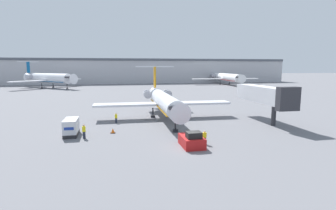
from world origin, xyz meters
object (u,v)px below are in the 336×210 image
object	(u,v)px
luggage_cart	(71,127)
airplane_parked_far_right	(226,77)
traffic_cone_left	(113,131)
airplane_parked_far_left	(49,78)
worker_near_tug	(205,137)
worker_on_apron	(84,131)
jet_bridge	(264,95)
airplane_main	(163,100)
worker_by_wing	(116,118)
pushback_tug	(192,140)

from	to	relation	value
luggage_cart	airplane_parked_far_right	distance (m)	107.84
traffic_cone_left	airplane_parked_far_left	world-z (taller)	airplane_parked_far_left
worker_near_tug	worker_on_apron	distance (m)	15.09
luggage_cart	worker_near_tug	distance (m)	17.51
luggage_cart	traffic_cone_left	distance (m)	5.41
traffic_cone_left	airplane_parked_far_right	distance (m)	104.81
jet_bridge	airplane_main	bearing A→B (deg)	157.30
airplane_parked_far_left	worker_by_wing	bearing A→B (deg)	-70.60
worker_on_apron	pushback_tug	bearing A→B (deg)	-25.86
luggage_cart	traffic_cone_left	xyz separation A→B (m)	(5.36, 0.11, -0.77)
luggage_cart	worker_by_wing	xyz separation A→B (m)	(5.88, 6.66, -0.26)
worker_near_tug	traffic_cone_left	size ratio (longest dim) A/B	2.37
worker_on_apron	airplane_parked_far_left	xyz separation A→B (m)	(-23.00, 85.47, 3.22)
airplane_main	airplane_parked_far_left	world-z (taller)	airplane_parked_far_left
luggage_cart	worker_by_wing	world-z (taller)	luggage_cart
worker_on_apron	traffic_cone_left	size ratio (longest dim) A/B	2.67
jet_bridge	traffic_cone_left	bearing A→B (deg)	-173.84
airplane_main	airplane_parked_far_left	bearing A→B (deg)	115.43
worker_near_tug	luggage_cart	bearing A→B (deg)	155.00
pushback_tug	worker_on_apron	size ratio (longest dim) A/B	2.05
worker_near_tug	jet_bridge	distance (m)	17.51
traffic_cone_left	worker_near_tug	bearing A→B (deg)	-35.55
airplane_main	worker_by_wing	world-z (taller)	airplane_main
airplane_main	traffic_cone_left	size ratio (longest dim) A/B	38.40
worker_near_tug	jet_bridge	world-z (taller)	jet_bridge
luggage_cart	worker_on_apron	bearing A→B (deg)	-46.74
worker_near_tug	airplane_parked_far_right	world-z (taller)	airplane_parked_far_right
luggage_cart	traffic_cone_left	bearing A→B (deg)	1.19
traffic_cone_left	jet_bridge	size ratio (longest dim) A/B	0.05
airplane_parked_far_right	luggage_cart	bearing A→B (deg)	-124.73
airplane_main	luggage_cart	world-z (taller)	airplane_main
worker_near_tug	airplane_main	bearing A→B (deg)	95.94
pushback_tug	traffic_cone_left	size ratio (longest dim) A/B	5.48
airplane_main	worker_on_apron	size ratio (longest dim) A/B	14.37
airplane_parked_far_right	jet_bridge	xyz separation A→B (m)	(-31.74, -85.87, 0.72)
worker_near_tug	worker_by_wing	size ratio (longest dim) A/B	1.00
jet_bridge	worker_by_wing	bearing A→B (deg)	170.63
luggage_cart	jet_bridge	distance (m)	30.00
worker_on_apron	airplane_parked_far_right	size ratio (longest dim) A/B	0.05
airplane_main	worker_on_apron	world-z (taller)	airplane_main
jet_bridge	luggage_cart	bearing A→B (deg)	-174.73
pushback_tug	worker_by_wing	world-z (taller)	pushback_tug
worker_by_wing	airplane_parked_far_right	bearing A→B (deg)	55.87
worker_near_tug	pushback_tug	bearing A→B (deg)	-163.90
worker_near_tug	airplane_parked_far_left	bearing A→B (deg)	112.17
pushback_tug	worker_near_tug	xyz separation A→B (m)	(1.72, 0.50, 0.13)
pushback_tug	traffic_cone_left	bearing A→B (deg)	137.65
worker_near_tug	worker_on_apron	xyz separation A→B (m)	(-14.06, 5.48, 0.13)
traffic_cone_left	airplane_parked_far_left	size ratio (longest dim) A/B	0.03
traffic_cone_left	airplane_parked_far_right	size ratio (longest dim) A/B	0.02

